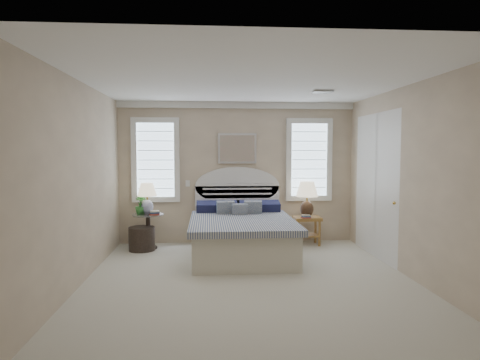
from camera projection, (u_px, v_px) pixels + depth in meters
name	position (u px, v px, depth m)	size (l,w,h in m)	color
floor	(250.00, 281.00, 5.86)	(4.50, 5.00, 0.01)	beige
ceiling	(250.00, 81.00, 5.67)	(4.50, 5.00, 0.01)	white
wall_back	(237.00, 173.00, 8.25)	(4.50, 0.02, 2.70)	tan
wall_left	(79.00, 183.00, 5.59)	(0.02, 5.00, 2.70)	tan
wall_right	(411.00, 182.00, 5.93)	(0.02, 5.00, 2.70)	tan
crown_molding	(237.00, 105.00, 8.12)	(4.50, 0.08, 0.12)	white
hvac_vent	(323.00, 92.00, 6.56)	(0.30, 0.20, 0.02)	#B2B2B2
switch_plate	(188.00, 183.00, 8.18)	(0.08, 0.01, 0.12)	white
window_left	(156.00, 160.00, 8.10)	(0.90, 0.06, 1.60)	#C9E7FF
window_right	(309.00, 160.00, 8.32)	(0.90, 0.06, 1.60)	#C9E7FF
painting	(237.00, 148.00, 8.18)	(0.74, 0.04, 0.58)	silver
closet_door	(375.00, 185.00, 7.13)	(0.02, 1.80, 2.40)	silver
bed	(241.00, 232.00, 7.28)	(1.72, 2.28, 1.47)	beige
side_table_left	(148.00, 227.00, 7.75)	(0.56, 0.56, 0.63)	black
nightstand_right	(307.00, 224.00, 8.07)	(0.50, 0.40, 0.53)	olive
floor_pot	(142.00, 239.00, 7.61)	(0.46, 0.46, 0.42)	black
lamp_left	(147.00, 195.00, 7.72)	(0.40, 0.40, 0.57)	silver
lamp_right	(307.00, 195.00, 8.01)	(0.49, 0.49, 0.67)	black
potted_plant	(141.00, 205.00, 7.69)	(0.19, 0.19, 0.34)	#2E722D
books_left	(155.00, 213.00, 7.66)	(0.20, 0.16, 0.07)	#9E3527
books_right	(306.00, 216.00, 7.90)	(0.18, 0.14, 0.07)	#9E3527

